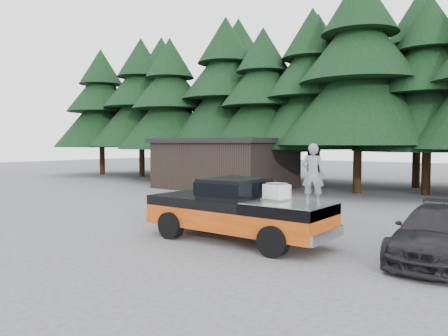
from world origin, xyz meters
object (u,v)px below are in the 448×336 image
Objects in this scene: pickup_truck at (237,219)px; parked_car at (439,234)px; air_compressor at (277,193)px; man_on_bed at (313,174)px; utility_building at (226,163)px.

parked_car reaches higher than pickup_truck.
man_on_bed reaches higher than air_compressor.
man_on_bed reaches higher than pickup_truck.
man_on_bed is 3.49m from parked_car.
parked_car is at bearing 13.92° from pickup_truck.
utility_building reaches higher than parked_car.
parked_car is at bearing -36.10° from utility_building.
utility_building is at bearing -60.11° from man_on_bed.
utility_building reaches higher than pickup_truck.
air_compressor is at bearing 8.33° from pickup_truck.
parked_car is at bearing 27.46° from air_compressor.
man_on_bed is 0.20× the size of utility_building.
man_on_bed is 0.35× the size of parked_car.
parked_car is 18.73m from utility_building.
man_on_bed is at bearing -156.85° from parked_car.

